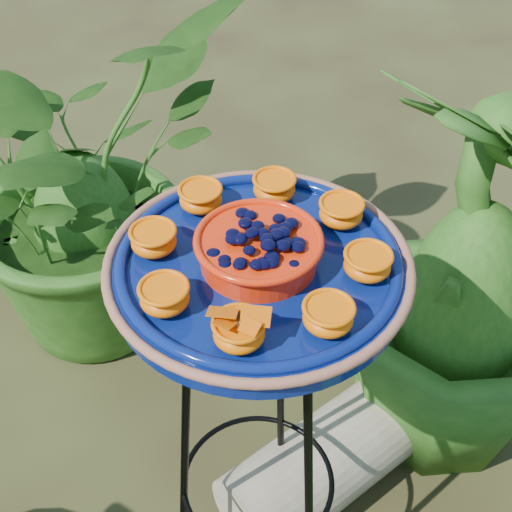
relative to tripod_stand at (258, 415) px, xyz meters
name	(u,v)px	position (x,y,z in m)	size (l,w,h in m)	color
tripod_stand	(258,415)	(0.00, 0.00, 0.00)	(0.36, 0.36, 0.84)	black
feeder_dish	(259,263)	(0.00, 0.00, 0.37)	(0.50, 0.50, 0.10)	#07175C
driftwood_log	(348,444)	(0.18, 0.23, -0.40)	(0.21, 0.21, 0.64)	tan
shrub_back_left	(78,180)	(-0.58, 0.68, -0.04)	(0.85, 0.73, 0.94)	#214C14
shrub_back_right	(469,281)	(0.40, 0.43, -0.02)	(0.54, 0.54, 0.97)	#214C14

